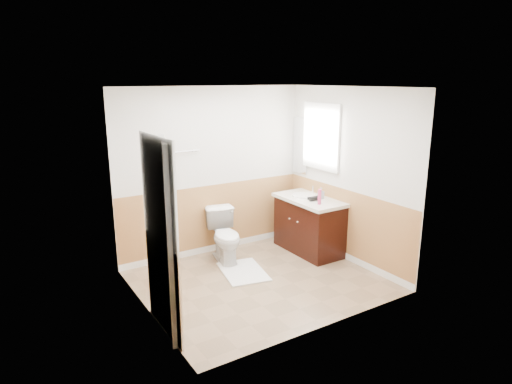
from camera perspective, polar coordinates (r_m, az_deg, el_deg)
floor at (r=5.97m, az=0.47°, el=-11.40°), size 3.00×3.00×0.00m
ceiling at (r=5.37m, az=0.53°, el=13.36°), size 3.00×3.00×0.00m
wall_back at (r=6.64m, az=-5.56°, el=2.63°), size 3.00×0.00×3.00m
wall_front at (r=4.54m, az=9.39°, el=-3.08°), size 3.00×0.00×3.00m
wall_left at (r=4.92m, az=-14.38°, el=-1.96°), size 0.00×3.00×3.00m
wall_right at (r=6.45m, az=11.80°, el=2.04°), size 0.00×3.00×3.00m
wainscot_back at (r=6.83m, az=-5.36°, el=-3.56°), size 3.00×0.00×3.00m
wainscot_front at (r=4.83m, az=8.93°, el=-11.57°), size 3.00×0.00×3.00m
wainscot_left at (r=5.18m, az=-13.73°, el=-9.92°), size 0.00×2.60×2.60m
wainscot_right at (r=6.64m, az=11.39°, el=-4.30°), size 0.00×2.60×2.60m
toilet at (r=6.48m, az=-3.98°, el=-5.66°), size 0.57×0.81×0.76m
bath_mat at (r=6.21m, az=-1.67°, el=-10.22°), size 0.70×0.90×0.02m
vanity_cabinet at (r=6.85m, az=6.85°, el=-4.42°), size 0.55×1.10×0.80m
vanity_knob_left at (r=6.55m, az=5.38°, el=-3.88°), size 0.03×0.03×0.03m
vanity_knob_right at (r=6.70m, az=4.34°, el=-3.43°), size 0.03×0.03×0.03m
countertop at (r=6.72m, az=6.89°, el=-1.00°), size 0.60×1.15×0.05m
sink_basin at (r=6.83m, az=6.17°, el=-0.42°), size 0.36×0.36×0.02m
faucet at (r=6.92m, az=7.36°, el=0.26°), size 0.02×0.02×0.14m
lotion_bottle at (r=6.38m, az=8.19°, el=-0.62°), size 0.05×0.05×0.22m
soap_dispenser at (r=6.69m, az=8.36°, el=-0.15°), size 0.08×0.09×0.17m
hair_dryer_body at (r=6.57m, az=7.45°, el=-0.84°), size 0.14×0.07×0.07m
hair_dryer_handle at (r=6.62m, az=6.74°, el=-0.95°), size 0.03×0.03×0.07m
mirror_panel at (r=7.20m, az=5.71°, el=5.97°), size 0.02×0.35×0.90m
window_frame at (r=6.78m, az=8.38°, el=7.07°), size 0.04×0.80×1.00m
window_glass at (r=6.79m, az=8.48°, el=7.08°), size 0.01×0.70×0.90m
door at (r=4.62m, az=-11.27°, el=-5.87°), size 0.29×0.78×2.04m
door_frame at (r=4.59m, az=-12.16°, el=-5.91°), size 0.02×0.92×2.10m
door_knob at (r=4.95m, az=-11.96°, el=-5.36°), size 0.06×0.06×0.06m
towel_bar at (r=6.31m, az=-9.91°, el=5.09°), size 0.62×0.02×0.02m
tp_holder_bar at (r=6.67m, az=-5.94°, el=-2.20°), size 0.14×0.02×0.02m
tp_roll at (r=6.67m, az=-5.94°, el=-2.20°), size 0.10×0.11×0.11m
tp_sheet at (r=6.70m, az=-5.91°, el=-3.10°), size 0.10×0.01×0.16m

